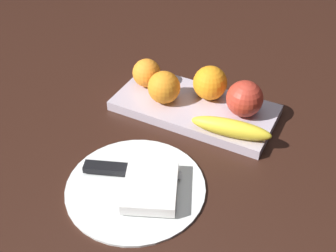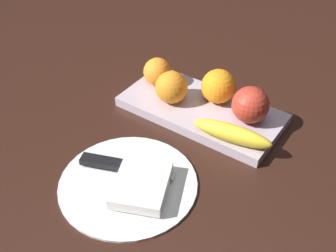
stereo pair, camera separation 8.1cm
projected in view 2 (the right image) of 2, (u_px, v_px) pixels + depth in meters
ground_plane at (197, 111)px, 0.93m from camera, size 2.40×2.40×0.00m
fruit_tray at (201, 110)px, 0.91m from camera, size 0.35×0.17×0.02m
apple at (250, 105)px, 0.85m from camera, size 0.08×0.08×0.08m
banana at (232, 133)px, 0.81m from camera, size 0.16×0.06×0.04m
orange_near_apple at (158, 72)px, 0.95m from camera, size 0.06×0.06×0.06m
orange_near_banana at (171, 87)px, 0.90m from camera, size 0.07×0.07×0.07m
orange_center at (218, 86)px, 0.90m from camera, size 0.07×0.07×0.07m
dinner_plate at (128, 183)px, 0.76m from camera, size 0.25×0.25×0.01m
folded_napkin at (141, 184)px, 0.73m from camera, size 0.13×0.14×0.02m
knife at (112, 164)px, 0.78m from camera, size 0.18×0.08×0.01m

